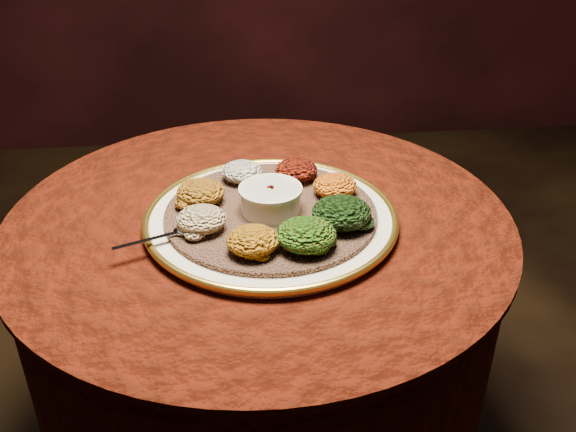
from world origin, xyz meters
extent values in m
cylinder|color=black|center=(0.00, 0.00, 0.34)|extent=(0.12, 0.12, 0.68)
cylinder|color=black|center=(0.00, 0.00, 0.70)|extent=(0.80, 0.80, 0.04)
cylinder|color=#3D0E05|center=(0.00, 0.00, 0.56)|extent=(0.93, 0.93, 0.34)
cylinder|color=#3D0E05|center=(0.00, 0.00, 0.73)|extent=(0.96, 0.96, 0.01)
cylinder|color=silver|center=(0.02, -0.03, 0.74)|extent=(0.59, 0.59, 0.02)
torus|color=gold|center=(0.02, -0.03, 0.75)|extent=(0.47, 0.47, 0.01)
cylinder|color=brown|center=(0.02, -0.03, 0.76)|extent=(0.43, 0.43, 0.01)
cylinder|color=silver|center=(0.02, -0.03, 0.79)|extent=(0.11, 0.11, 0.05)
cylinder|color=silver|center=(0.02, -0.03, 0.81)|extent=(0.12, 0.12, 0.01)
cylinder|color=#571004|center=(0.02, -0.03, 0.80)|extent=(0.09, 0.09, 0.01)
ellipsoid|color=silver|center=(-0.13, -0.09, 0.77)|extent=(0.04, 0.03, 0.01)
cube|color=silver|center=(-0.20, -0.12, 0.77)|extent=(0.11, 0.05, 0.00)
ellipsoid|color=silver|center=(-0.03, 0.09, 0.78)|extent=(0.08, 0.08, 0.04)
ellipsoid|color=black|center=(0.08, 0.09, 0.78)|extent=(0.08, 0.08, 0.04)
ellipsoid|color=#A66F0D|center=(0.15, 0.01, 0.78)|extent=(0.08, 0.08, 0.04)
ellipsoid|color=black|center=(0.14, -0.10, 0.79)|extent=(0.11, 0.10, 0.05)
ellipsoid|color=#A43E0A|center=(0.07, -0.16, 0.79)|extent=(0.10, 0.10, 0.05)
ellipsoid|color=#A5620E|center=(-0.02, -0.16, 0.78)|extent=(0.09, 0.08, 0.04)
ellipsoid|color=maroon|center=(-0.10, -0.08, 0.78)|extent=(0.09, 0.08, 0.04)
ellipsoid|color=#974F12|center=(-0.11, 0.01, 0.78)|extent=(0.09, 0.09, 0.04)
camera|label=1|loc=(-0.05, -1.05, 1.36)|focal=40.00mm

